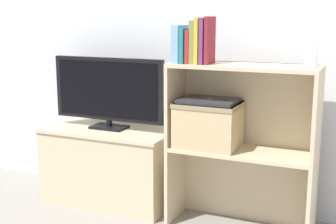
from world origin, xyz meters
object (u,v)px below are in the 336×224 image
(book_skyblue, at_px, (180,44))
(book_teal, at_px, (186,46))
(baby_monitor, at_px, (311,56))
(tv_stand, at_px, (110,165))
(book_crimson, at_px, (191,47))
(book_plum, at_px, (205,41))
(book_mustard, at_px, (200,41))
(laptop, at_px, (209,101))
(book_maroon, at_px, (210,40))
(book_olive, at_px, (196,42))
(tv, at_px, (108,91))
(storage_basket_left, at_px, (208,123))

(book_skyblue, distance_m, book_teal, 0.04)
(book_teal, distance_m, baby_monitor, 0.65)
(tv_stand, distance_m, book_crimson, 0.97)
(book_crimson, height_order, book_plum, book_plum)
(book_teal, relative_size, book_mustard, 0.77)
(tv_stand, bearing_deg, laptop, -5.92)
(book_teal, xyz_separation_m, book_maroon, (0.14, 0.00, 0.03))
(tv_stand, height_order, book_teal, book_teal)
(book_plum, bearing_deg, baby_monitor, 5.20)
(book_olive, bearing_deg, laptop, 26.45)
(tv, distance_m, book_teal, 0.64)
(book_mustard, xyz_separation_m, book_maroon, (0.05, 0.00, 0.00))
(tv, bearing_deg, book_maroon, -8.47)
(tv_stand, bearing_deg, storage_basket_left, -5.92)
(book_mustard, relative_size, storage_basket_left, 0.70)
(book_skyblue, xyz_separation_m, book_maroon, (0.17, -0.00, 0.02))
(book_skyblue, height_order, book_crimson, book_skyblue)
(book_olive, height_order, laptop, book_olive)
(book_crimson, height_order, book_maroon, book_maroon)
(book_olive, height_order, baby_monitor, book_olive)
(book_teal, bearing_deg, book_olive, 0.00)
(book_skyblue, relative_size, book_mustard, 0.84)
(book_teal, xyz_separation_m, laptop, (0.12, 0.03, -0.30))
(tv, xyz_separation_m, book_skyblue, (0.52, -0.10, 0.30))
(tv_stand, xyz_separation_m, book_maroon, (0.69, -0.10, 0.81))
(book_plum, distance_m, baby_monitor, 0.54)
(baby_monitor, distance_m, laptop, 0.58)
(book_teal, bearing_deg, baby_monitor, 4.34)
(tv_stand, bearing_deg, tv, -90.00)
(book_skyblue, height_order, book_olive, book_olive)
(book_skyblue, distance_m, book_plum, 0.14)
(book_mustard, distance_m, laptop, 0.33)
(tv_stand, height_order, tv, tv)
(book_skyblue, bearing_deg, laptop, 12.07)
(book_teal, bearing_deg, book_maroon, 0.00)
(tv_stand, bearing_deg, book_crimson, -10.17)
(book_crimson, bearing_deg, book_mustard, 0.00)
(book_teal, distance_m, book_plum, 0.11)
(tv, distance_m, book_crimson, 0.66)
(book_maroon, xyz_separation_m, baby_monitor, (0.51, 0.05, -0.07))
(book_crimson, relative_size, book_maroon, 0.72)
(book_crimson, xyz_separation_m, book_maroon, (0.11, 0.00, 0.04))
(tv, xyz_separation_m, storage_basket_left, (0.68, -0.07, -0.13))
(book_skyblue, bearing_deg, book_olive, -0.00)
(book_plum, bearing_deg, book_skyblue, 180.00)
(storage_basket_left, bearing_deg, book_maroon, -71.16)
(book_maroon, bearing_deg, tv, 171.53)
(tv, height_order, book_olive, book_olive)
(book_teal, bearing_deg, storage_basket_left, 15.38)
(book_crimson, bearing_deg, laptop, 19.35)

